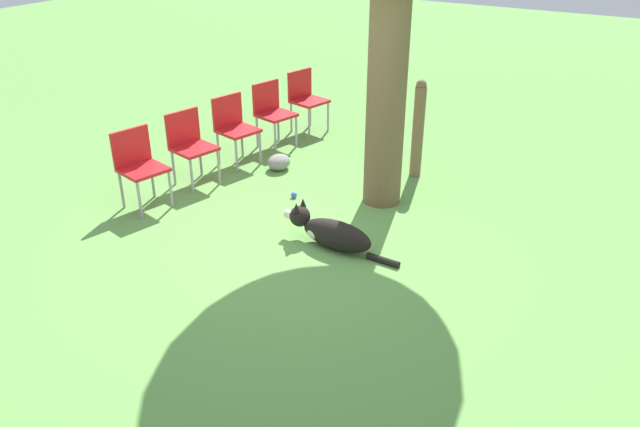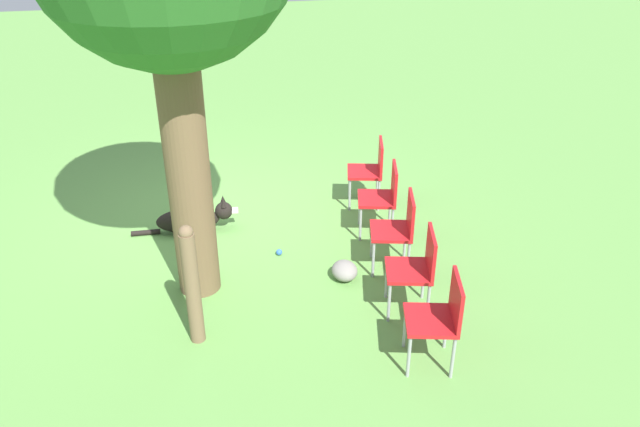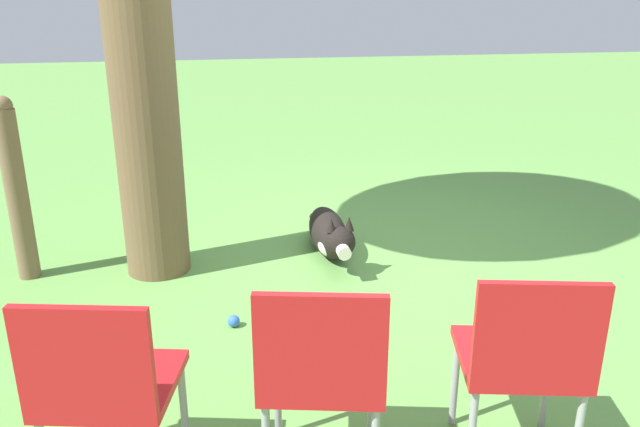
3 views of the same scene
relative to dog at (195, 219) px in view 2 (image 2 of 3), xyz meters
name	(u,v)px [view 2 (image 2 of 3)]	position (x,y,z in m)	size (l,w,h in m)	color
ground_plane	(222,226)	(-0.31, -0.05, -0.16)	(30.00, 30.00, 0.00)	#609947
dog	(195,219)	(0.00, 0.00, 0.00)	(1.25, 0.26, 0.40)	black
fence_post	(192,285)	(0.04, 2.00, 0.44)	(0.13, 0.13, 1.18)	brown
red_chair_0	(371,168)	(-2.20, -0.25, 0.35)	(0.51, 0.53, 0.85)	red
red_chair_1	(383,194)	(-2.14, 0.49, 0.35)	(0.51, 0.53, 0.85)	red
red_chair_2	(399,226)	(-2.08, 1.23, 0.35)	(0.51, 0.53, 0.85)	red
red_chair_3	(417,266)	(-2.02, 1.97, 0.35)	(0.51, 0.53, 0.85)	red
red_chair_4	(440,315)	(-1.95, 2.72, 0.35)	(0.51, 0.53, 0.85)	red
tennis_ball	(279,252)	(-0.89, 0.74, -0.12)	(0.07, 0.07, 0.07)	blue
garden_rock	(344,271)	(-1.49, 1.33, -0.06)	(0.27, 0.31, 0.19)	gray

